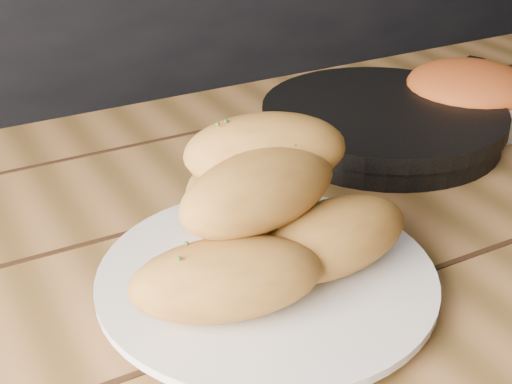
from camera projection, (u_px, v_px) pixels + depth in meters
name	position (u px, v px, depth m)	size (l,w,h in m)	color
counter	(308.00, 58.00, 2.20)	(2.80, 0.60, 0.90)	black
table	(394.00, 289.00, 0.82)	(1.40, 0.88, 0.75)	olive
plate	(267.00, 280.00, 0.64)	(0.31, 0.31, 0.02)	silver
bread_rolls	(264.00, 215.00, 0.61)	(0.27, 0.22, 0.14)	#A7732E
skillet	(383.00, 121.00, 0.93)	(0.43, 0.31, 0.05)	black
bowl	(468.00, 94.00, 0.99)	(0.20, 0.20, 0.08)	white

